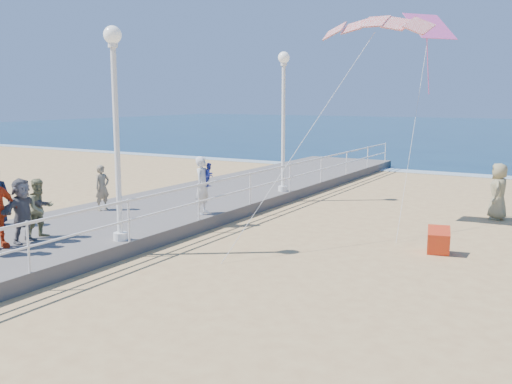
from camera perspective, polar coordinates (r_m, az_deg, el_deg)
The scene contains 15 objects.
ground at distance 12.23m, azimuth 5.51°, elevation -9.72°, with size 160.00×160.00×0.00m, color tan.
surf_line at distance 31.64m, azimuth 21.22°, elevation 1.55°, with size 160.00×1.20×0.04m, color white.
boardwalk at distance 16.61m, azimuth -18.77°, elevation -4.33°, with size 5.00×44.00×0.40m, color slate.
railing at distance 14.66m, azimuth -12.65°, elevation -1.64°, with size 0.05×42.00×0.55m.
lamp_post_mid at distance 14.61m, azimuth -13.87°, elevation 7.81°, with size 0.44×0.44×5.32m.
lamp_post_far at distance 22.00m, azimuth 2.76°, elevation 8.50°, with size 0.44×0.44×5.32m.
woman_holding_toddler at distance 17.82m, azimuth -5.35°, elevation 0.66°, with size 0.66×0.43×1.81m, color silver.
toddler_held at distance 17.81m, azimuth -4.69°, elevation 1.71°, with size 0.37×0.29×0.75m, color #2D3AAB.
spectator_1 at distance 15.76m, azimuth -20.79°, elevation -1.54°, with size 0.75×0.59×1.55m, color #84845B.
spectator_5 at distance 15.40m, azimuth -22.32°, elevation -1.71°, with size 1.52×0.48×1.64m, color #5C5B61.
spectator_6 at distance 19.04m, azimuth -15.13°, elevation 0.43°, with size 0.54×0.35×1.48m, color gray.
beach_walker_c at distance 20.49m, azimuth 23.07°, elevation 0.05°, with size 0.92×0.60×1.88m, color gray.
box_kite at distance 15.51m, azimuth 17.77°, elevation -4.86°, with size 0.55×0.55×0.60m, color red.
kite_parafoil at distance 18.08m, azimuth 11.86°, elevation 16.34°, with size 3.36×0.90×0.30m, color red, non-canonical shape.
kite_diamond_pink at distance 20.55m, azimuth 16.98°, elevation 15.58°, with size 1.43×1.43×0.02m, color #DB51A7.
Camera 1 is at (4.77, -10.53, 3.99)m, focal length 40.00 mm.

